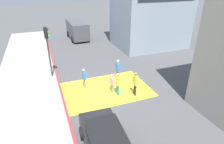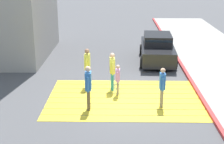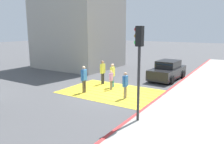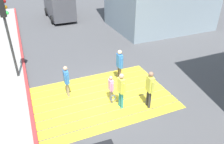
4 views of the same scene
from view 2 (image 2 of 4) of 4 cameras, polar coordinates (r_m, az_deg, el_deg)
name	(u,v)px [view 2 (image 2 of 4)]	position (r m, az deg, el deg)	size (l,w,h in m)	color
ground_plane	(124,98)	(14.09, 2.09, -4.57)	(120.00, 120.00, 0.00)	#4C4C4F
crosswalk_stripes	(124,98)	(14.09, 2.09, -4.55)	(6.40, 4.35, 0.01)	yellow
curb_painted	(201,98)	(14.50, 15.07, -4.27)	(0.16, 40.00, 0.13)	#BC3333
car_parked_near_curb	(157,49)	(19.26, 7.80, 3.96)	(2.17, 4.39, 1.57)	black
pedestrian_adult_lead	(87,65)	(15.13, -4.26, 1.25)	(0.25, 0.52, 1.80)	#333338
pedestrian_adult_trailing	(112,69)	(14.65, 0.05, 0.56)	(0.25, 0.50, 1.72)	teal
pedestrian_adult_side	(88,85)	(12.71, -4.10, -2.20)	(0.23, 0.52, 1.78)	brown
pedestrian_teen_behind	(162,85)	(13.12, 8.63, -2.14)	(0.21, 0.48, 1.62)	gray
pedestrian_child_with_racket	(118,78)	(14.20, 1.00, -1.05)	(0.28, 0.42, 1.36)	gray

